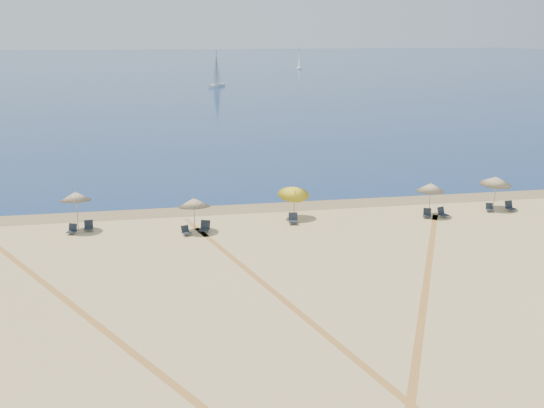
# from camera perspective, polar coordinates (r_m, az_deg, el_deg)

# --- Properties ---
(ground) EXTENTS (160.00, 160.00, 0.00)m
(ground) POSITION_cam_1_polar(r_m,az_deg,el_deg) (24.49, 8.99, -15.18)
(ground) COLOR tan
(ground) RESTS_ON ground
(ocean) EXTENTS (500.00, 500.00, 0.00)m
(ocean) POSITION_cam_1_polar(r_m,az_deg,el_deg) (245.23, -9.08, 12.15)
(ocean) COLOR #0C2151
(ocean) RESTS_ON ground
(wet_sand) EXTENTS (500.00, 500.00, 0.00)m
(wet_sand) POSITION_cam_1_polar(r_m,az_deg,el_deg) (46.11, -0.92, -0.27)
(wet_sand) COLOR olive
(wet_sand) RESTS_ON ground
(umbrella_1) EXTENTS (1.94, 1.98, 2.61)m
(umbrella_1) POSITION_cam_1_polar(r_m,az_deg,el_deg) (42.01, -17.09, 0.67)
(umbrella_1) COLOR gray
(umbrella_1) RESTS_ON ground
(umbrella_2) EXTENTS (2.02, 2.06, 2.25)m
(umbrella_2) POSITION_cam_1_polar(r_m,az_deg,el_deg) (40.41, -6.96, 0.14)
(umbrella_2) COLOR gray
(umbrella_2) RESTS_ON ground
(umbrella_3) EXTENTS (2.13, 2.20, 2.48)m
(umbrella_3) POSITION_cam_1_polar(r_m,az_deg,el_deg) (42.90, 1.95, 1.18)
(umbrella_3) COLOR gray
(umbrella_3) RESTS_ON ground
(umbrella_4) EXTENTS (1.90, 1.90, 2.36)m
(umbrella_4) POSITION_cam_1_polar(r_m,az_deg,el_deg) (44.77, 13.96, 1.47)
(umbrella_4) COLOR gray
(umbrella_4) RESTS_ON ground
(umbrella_5) EXTENTS (2.19, 2.23, 2.45)m
(umbrella_5) POSITION_cam_1_polar(r_m,az_deg,el_deg) (47.87, 19.30, 1.98)
(umbrella_5) COLOR gray
(umbrella_5) RESTS_ON ground
(chair_2) EXTENTS (0.67, 0.73, 0.63)m
(chair_2) POSITION_cam_1_polar(r_m,az_deg,el_deg) (41.93, -17.37, -2.18)
(chair_2) COLOR black
(chair_2) RESTS_ON ground
(chair_3) EXTENTS (0.56, 0.66, 0.66)m
(chair_3) POSITION_cam_1_polar(r_m,az_deg,el_deg) (42.26, -16.02, -1.92)
(chair_3) COLOR black
(chair_3) RESTS_ON ground
(chair_4) EXTENTS (0.69, 0.74, 0.60)m
(chair_4) POSITION_cam_1_polar(r_m,az_deg,el_deg) (40.12, -7.67, -2.41)
(chair_4) COLOR black
(chair_4) RESTS_ON ground
(chair_5) EXTENTS (0.82, 0.88, 0.73)m
(chair_5) POSITION_cam_1_polar(r_m,az_deg,el_deg) (40.58, -6.01, -2.06)
(chair_5) COLOR black
(chair_5) RESTS_ON ground
(chair_6) EXTENTS (0.68, 0.77, 0.71)m
(chair_6) POSITION_cam_1_polar(r_m,az_deg,el_deg) (42.11, 1.90, -1.35)
(chair_6) COLOR black
(chair_6) RESTS_ON ground
(chair_7) EXTENTS (0.73, 0.77, 0.63)m
(chair_7) POSITION_cam_1_polar(r_m,az_deg,el_deg) (44.71, 13.65, -0.84)
(chair_7) COLOR black
(chair_7) RESTS_ON ground
(chair_8) EXTENTS (0.76, 0.82, 0.68)m
(chair_8) POSITION_cam_1_polar(r_m,az_deg,el_deg) (45.09, 14.93, -0.77)
(chair_8) COLOR black
(chair_8) RESTS_ON ground
(chair_9) EXTENTS (0.60, 0.67, 0.59)m
(chair_9) POSITION_cam_1_polar(r_m,az_deg,el_deg) (47.45, 18.81, -0.34)
(chair_9) COLOR black
(chair_9) RESTS_ON ground
(chair_10) EXTENTS (0.67, 0.75, 0.70)m
(chair_10) POSITION_cam_1_polar(r_m,az_deg,el_deg) (48.14, 20.42, -0.21)
(chair_10) COLOR black
(chair_10) RESTS_ON ground
(sailboat_1) EXTENTS (1.48, 4.79, 7.05)m
(sailboat_1) POSITION_cam_1_polar(r_m,az_deg,el_deg) (215.68, 2.42, 12.49)
(sailboat_1) COLOR white
(sailboat_1) RESTS_ON ocean
(sailboat_2) EXTENTS (4.13, 5.37, 8.17)m
(sailboat_2) POSITION_cam_1_polar(r_m,az_deg,el_deg) (147.06, -4.95, 11.32)
(sailboat_2) COLOR white
(sailboat_2) RESTS_ON ocean
(tire_tracks) EXTENTS (55.58, 40.28, 0.00)m
(tire_tracks) POSITION_cam_1_polar(r_m,az_deg,el_deg) (31.07, -0.98, -8.14)
(tire_tracks) COLOR tan
(tire_tracks) RESTS_ON ground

